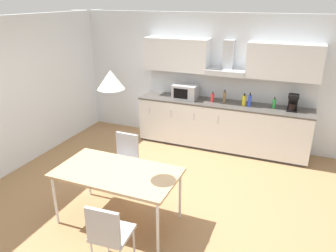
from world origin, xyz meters
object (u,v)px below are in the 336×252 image
bottle_red (212,98)px  chair_far_left (124,156)px  bottle_yellow (244,100)px  microwave (185,92)px  bottle_blue (250,101)px  dining_table (117,174)px  coffee_maker (293,102)px  bottle_brown (225,97)px  bottle_green (274,104)px  chair_near_right (108,232)px  pendant_lamp (111,80)px

bottle_red → chair_far_left: bottle_red is taller
bottle_yellow → chair_far_left: bottle_yellow is taller
microwave → bottle_blue: 1.27m
microwave → bottle_blue: (1.27, -0.03, -0.03)m
microwave → dining_table: (0.07, -2.81, -0.37)m
coffee_maker → bottle_brown: (-1.24, 0.02, -0.04)m
bottle_green → bottle_red: bottle_green is taller
bottle_green → bottle_blue: bearing=-171.7°
bottle_green → microwave: bearing=-178.9°
bottle_red → dining_table: bottle_red is taller
coffee_maker → dining_table: coffee_maker is taller
coffee_maker → bottle_brown: size_ratio=1.20×
coffee_maker → bottle_blue: size_ratio=1.15×
bottle_green → bottle_red: size_ratio=1.04×
coffee_maker → bottle_red: bearing=-178.4°
microwave → coffee_maker: bearing=0.7°
bottle_red → chair_far_left: size_ratio=0.23×
bottle_green → bottle_red: (-1.14, -0.05, -0.00)m
chair_near_right → microwave: bearing=96.8°
bottle_red → chair_near_right: 3.64m
coffee_maker → bottle_green: size_ratio=1.44×
bottle_yellow → pendant_lamp: (-1.10, -2.81, 0.92)m
bottle_yellow → bottle_red: bottle_yellow is taller
bottle_red → chair_near_right: size_ratio=0.23×
bottle_green → chair_far_left: size_ratio=0.24×
microwave → bottle_green: bearing=1.1°
microwave → bottle_blue: size_ratio=1.84×
dining_table → bottle_brown: bearing=76.0°
bottle_brown → pendant_lamp: 3.09m
pendant_lamp → bottle_brown: bearing=76.0°
coffee_maker → bottle_yellow: coffee_maker is taller
bottle_green → dining_table: bearing=-119.9°
bottle_brown → chair_far_left: bearing=-117.6°
bottle_yellow → bottle_green: bearing=4.3°
dining_table → chair_far_left: chair_far_left is taller
bottle_blue → chair_near_right: bearing=-103.2°
coffee_maker → bottle_yellow: size_ratio=1.30×
bottle_brown → bottle_yellow: (0.39, -0.06, -0.01)m
bottle_blue → pendant_lamp: (-1.21, -2.78, 0.90)m
microwave → bottle_yellow: (1.17, -0.01, -0.04)m
bottle_yellow → chair_near_right: bearing=-101.5°
bottle_green → chair_near_right: (-1.27, -3.66, -0.49)m
dining_table → microwave: bearing=91.4°
bottle_brown → bottle_yellow: bottle_brown is taller
bottle_brown → chair_near_right: size_ratio=0.29×
bottle_brown → bottle_blue: bottle_blue is taller
bottle_yellow → chair_far_left: bearing=-126.2°
chair_near_right → pendant_lamp: 1.68m
chair_near_right → pendant_lamp: pendant_lamp is taller
bottle_brown → dining_table: size_ratio=0.16×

